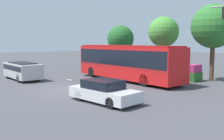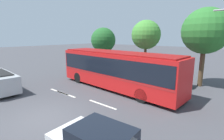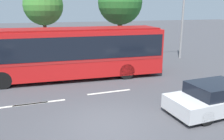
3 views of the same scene
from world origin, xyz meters
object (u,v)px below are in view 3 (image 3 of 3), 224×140
Objects in this scene: city_bus at (71,50)px; sedan_foreground at (216,98)px; traffic_light_pole at (175,10)px; street_tree_centre at (43,6)px; street_tree_right at (120,3)px.

sedan_foreground is (5.07, -7.12, -1.19)m from city_bus.
traffic_light_pole reaches higher than street_tree_centre.
traffic_light_pole is at bearing -31.81° from street_tree_right.
street_tree_centre is 6.64m from street_tree_right.
street_tree_centre is (-6.15, 14.08, 3.96)m from sedan_foreground.
city_bus is 7.56m from street_tree_centre.
city_bus is at bearing -81.13° from street_tree_centre.
city_bus is at bearing 122.63° from sedan_foreground.
city_bus is at bearing -134.69° from street_tree_right.
street_tree_centre is at bearing 110.81° from sedan_foreground.
traffic_light_pole is 1.04× the size of street_tree_centre.
street_tree_right reaches higher than sedan_foreground.
city_bus is 1.79× the size of traffic_light_pole.
street_tree_centre is (-1.09, 6.96, 2.77)m from city_bus.
sedan_foreground is 0.70× the size of street_tree_centre.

